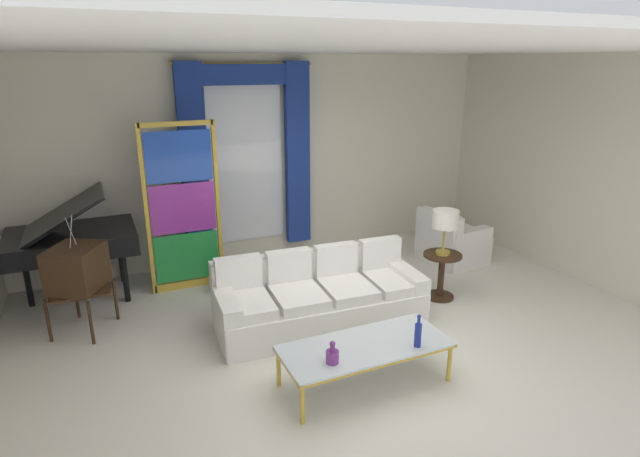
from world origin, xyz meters
The scene contains 16 objects.
ground_plane centered at (0.00, 0.00, 0.00)m, with size 16.00×16.00×0.00m, color silver.
wall_rear centered at (0.00, 3.06, 1.50)m, with size 8.00×0.12×3.00m, color silver.
wall_right centered at (3.66, 0.60, 1.50)m, with size 0.12×7.00×3.00m, color silver.
ceiling_slab centered at (0.00, 0.80, 3.02)m, with size 8.00×7.60×0.04m, color white.
curtained_window centered at (-0.31, 2.89, 1.74)m, with size 2.00×0.17×2.70m.
couch_white_long centered at (-0.20, 0.65, 0.31)m, with size 2.39×1.07×0.86m.
coffee_table centered at (-0.29, -0.63, 0.38)m, with size 1.58×0.66×0.41m.
bottle_blue_decanter centered at (0.13, -0.85, 0.54)m, with size 0.06×0.06×0.32m.
bottle_crystal_tall centered at (-0.70, -0.77, 0.48)m, with size 0.11×0.11×0.21m.
vintage_tv centered at (-2.68, 1.55, 0.73)m, with size 0.73×0.76×1.35m.
armchair_white centered at (2.39, 1.58, 0.29)m, with size 0.89×0.89×0.80m.
stained_glass_divider centered at (-1.38, 2.24, 1.06)m, with size 0.95×0.05×2.20m.
peacock_figurine centered at (-0.93, 1.78, 0.22)m, with size 0.44×0.60×0.50m.
round_side_table centered at (1.49, 0.60, 0.36)m, with size 0.48×0.48×0.59m.
table_lamp_brass centered at (1.49, 0.60, 1.03)m, with size 0.32×0.32×0.57m.
grand_piano centered at (-2.73, 2.48, 0.80)m, with size 1.50×1.10×1.40m.
Camera 1 is at (-2.38, -4.27, 2.90)m, focal length 28.91 mm.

